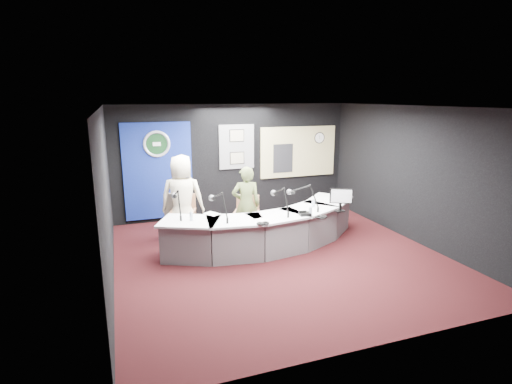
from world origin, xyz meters
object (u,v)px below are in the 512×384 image
object	(u,v)px
person_woman	(246,205)
armchair_left	(183,218)
armchair_right	(246,221)
person_man	(182,198)
broadcast_desk	(267,229)

from	to	relation	value
person_woman	armchair_left	bearing A→B (deg)	-12.36
armchair_right	person_man	size ratio (longest dim) A/B	0.48
person_man	armchair_right	bearing A→B (deg)	172.95
broadcast_desk	person_man	world-z (taller)	person_man
armchair_right	person_woman	world-z (taller)	person_woman
broadcast_desk	person_woman	size ratio (longest dim) A/B	2.81
person_woman	person_man	bearing A→B (deg)	-12.36
person_man	armchair_left	bearing A→B (deg)	-0.00
armchair_right	person_woman	xyz separation A→B (m)	(-0.00, 0.00, 0.36)
armchair_right	person_man	distance (m)	1.42
broadcast_desk	armchair_left	size ratio (longest dim) A/B	4.68
armchair_left	broadcast_desk	bearing A→B (deg)	-13.23
broadcast_desk	person_woman	xyz separation A→B (m)	(-0.30, 0.43, 0.43)
broadcast_desk	armchair_left	distance (m)	1.81
armchair_left	person_woman	size ratio (longest dim) A/B	0.60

